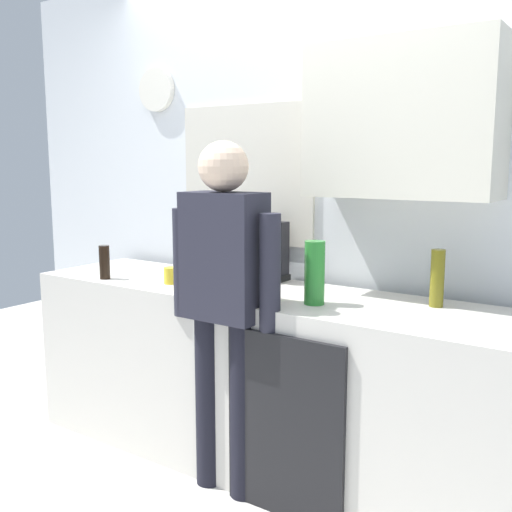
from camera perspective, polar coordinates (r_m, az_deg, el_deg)
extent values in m
plane|color=silver|center=(2.97, -2.90, -21.47)|extent=(8.00, 8.00, 0.00)
cube|color=beige|center=(3.00, 0.55, -11.71)|extent=(2.58, 0.64, 0.89)
cube|color=black|center=(2.59, 2.71, -16.22)|extent=(0.56, 0.02, 0.80)
cube|color=silver|center=(3.18, 4.89, 5.25)|extent=(4.18, 0.10, 2.60)
cube|color=beige|center=(3.31, -0.97, 7.87)|extent=(0.86, 0.02, 0.76)
cube|color=#8CA5C6|center=(3.31, -0.92, 7.87)|extent=(0.80, 0.02, 0.70)
cube|color=silver|center=(2.74, 13.98, 12.61)|extent=(0.84, 0.32, 0.68)
cylinder|color=silver|center=(3.74, -9.59, 15.55)|extent=(0.26, 0.03, 0.26)
cube|color=black|center=(3.11, 0.85, -2.14)|extent=(0.20, 0.20, 0.03)
cube|color=black|center=(3.13, 1.46, 0.82)|extent=(0.18, 0.08, 0.28)
cylinder|color=black|center=(3.07, 0.54, -0.95)|extent=(0.11, 0.11, 0.11)
cylinder|color=black|center=(3.06, 0.86, 3.37)|extent=(0.17, 0.17, 0.03)
cylinder|color=black|center=(3.25, -14.41, -0.58)|extent=(0.06, 0.06, 0.18)
cylinder|color=#2D8C33|center=(2.59, 5.67, -1.61)|extent=(0.09, 0.09, 0.28)
cylinder|color=olive|center=(2.65, 17.09, -2.05)|extent=(0.06, 0.06, 0.25)
cylinder|color=#3351B2|center=(3.14, -5.31, -1.41)|extent=(0.08, 0.08, 0.10)
cylinder|color=yellow|center=(3.06, -8.21, -1.87)|extent=(0.07, 0.07, 0.08)
cylinder|color=#B26647|center=(2.69, 0.55, -3.22)|extent=(0.08, 0.08, 0.09)
cylinder|color=black|center=(2.84, -4.63, -13.71)|extent=(0.12, 0.12, 0.82)
cylinder|color=black|center=(2.73, -1.24, -14.66)|extent=(0.12, 0.12, 0.82)
cube|color=#262633|center=(2.59, -3.10, -0.02)|extent=(0.36, 0.20, 0.56)
sphere|color=beige|center=(2.56, -3.17, 8.63)|extent=(0.22, 0.22, 0.22)
cylinder|color=#262633|center=(2.75, -7.07, -0.61)|extent=(0.09, 0.09, 0.50)
cylinder|color=#262633|center=(2.47, 1.36, -1.66)|extent=(0.09, 0.09, 0.50)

